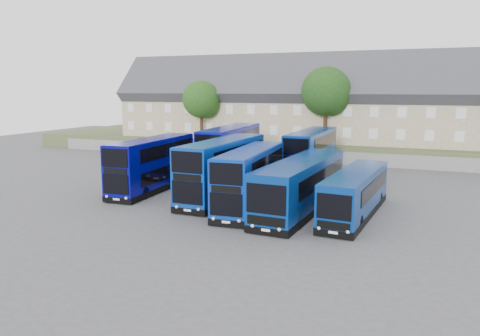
% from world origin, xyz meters
% --- Properties ---
extents(ground, '(120.00, 120.00, 0.00)m').
position_xyz_m(ground, '(0.00, 0.00, 0.00)').
color(ground, '#48494E').
rests_on(ground, ground).
extents(retaining_wall, '(70.00, 0.40, 1.50)m').
position_xyz_m(retaining_wall, '(0.00, 24.00, 0.75)').
color(retaining_wall, slate).
rests_on(retaining_wall, ground).
extents(earth_bank, '(80.00, 20.00, 2.00)m').
position_xyz_m(earth_bank, '(0.00, 34.00, 1.00)').
color(earth_bank, '#465630').
rests_on(earth_bank, ground).
extents(terrace_row, '(48.00, 10.40, 11.20)m').
position_xyz_m(terrace_row, '(-3.00, 30.00, 6.60)').
color(terrace_row, tan).
rests_on(terrace_row, earth_bank).
extents(dd_front_left, '(2.97, 11.12, 4.38)m').
position_xyz_m(dd_front_left, '(-8.41, 4.33, 2.15)').
color(dd_front_left, '#06077B').
rests_on(dd_front_left, ground).
extents(dd_front_mid, '(2.88, 11.66, 4.61)m').
position_xyz_m(dd_front_mid, '(-1.58, 3.74, 2.27)').
color(dd_front_mid, '#08369A').
rests_on(dd_front_mid, ground).
extents(dd_front_right, '(3.23, 10.91, 4.28)m').
position_xyz_m(dd_front_right, '(1.53, 1.67, 2.10)').
color(dd_front_right, '#0932A5').
rests_on(dd_front_right, ground).
extents(dd_rear_left, '(3.58, 12.24, 4.80)m').
position_xyz_m(dd_rear_left, '(-5.02, 13.36, 2.36)').
color(dd_rear_left, '#080D98').
rests_on(dd_rear_left, ground).
extents(dd_rear_right, '(2.74, 11.48, 4.55)m').
position_xyz_m(dd_rear_right, '(2.88, 14.93, 2.24)').
color(dd_rear_right, navy).
rests_on(dd_rear_right, ground).
extents(coach_east_a, '(3.61, 13.49, 3.65)m').
position_xyz_m(coach_east_a, '(5.15, 2.28, 1.79)').
color(coach_east_a, navy).
rests_on(coach_east_a, ground).
extents(coach_east_b, '(3.23, 11.44, 3.09)m').
position_xyz_m(coach_east_b, '(8.94, 2.26, 1.51)').
color(coach_east_b, navy).
rests_on(coach_east_b, ground).
extents(tree_west, '(4.80, 4.80, 7.65)m').
position_xyz_m(tree_west, '(-13.85, 25.10, 7.05)').
color(tree_west, '#382314').
rests_on(tree_west, earth_bank).
extents(tree_mid, '(5.76, 5.76, 9.18)m').
position_xyz_m(tree_mid, '(2.15, 25.60, 8.07)').
color(tree_mid, '#382314').
rests_on(tree_mid, earth_bank).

